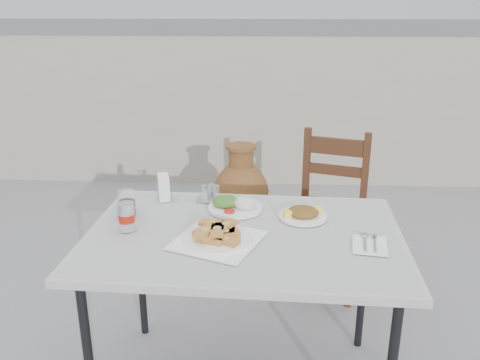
{
  "coord_description": "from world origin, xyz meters",
  "views": [
    {
      "loc": [
        -0.07,
        -1.71,
        1.49
      ],
      "look_at": [
        -0.15,
        0.01,
        0.88
      ],
      "focal_mm": 38.0,
      "sensor_mm": 36.0,
      "label": 1
    }
  ],
  "objects_px": {
    "salad_rice_plate": "(235,205)",
    "napkin_holder": "(164,187)",
    "soda_can": "(127,217)",
    "cola_glass": "(127,205)",
    "cafe_table": "(244,244)",
    "terracotta_urn": "(241,197)",
    "condiment_caddy": "(211,195)",
    "salad_chopped_plate": "(303,213)",
    "chair": "(329,210)",
    "pide_plate": "(217,234)"
  },
  "relations": [
    {
      "from": "salad_rice_plate",
      "to": "napkin_holder",
      "type": "bearing_deg",
      "value": 161.88
    },
    {
      "from": "soda_can",
      "to": "cola_glass",
      "type": "relative_size",
      "value": 1.05
    },
    {
      "from": "cafe_table",
      "to": "salad_rice_plate",
      "type": "relative_size",
      "value": 5.41
    },
    {
      "from": "cola_glass",
      "to": "terracotta_urn",
      "type": "relative_size",
      "value": 0.16
    },
    {
      "from": "soda_can",
      "to": "condiment_caddy",
      "type": "distance_m",
      "value": 0.41
    },
    {
      "from": "salad_chopped_plate",
      "to": "chair",
      "type": "height_order",
      "value": "chair"
    },
    {
      "from": "salad_chopped_plate",
      "to": "condiment_caddy",
      "type": "bearing_deg",
      "value": 156.9
    },
    {
      "from": "cola_glass",
      "to": "napkin_holder",
      "type": "xyz_separation_m",
      "value": [
        0.11,
        0.18,
        0.01
      ]
    },
    {
      "from": "pide_plate",
      "to": "condiment_caddy",
      "type": "relative_size",
      "value": 3.05
    },
    {
      "from": "salad_rice_plate",
      "to": "soda_can",
      "type": "height_order",
      "value": "soda_can"
    },
    {
      "from": "salad_chopped_plate",
      "to": "chair",
      "type": "xyz_separation_m",
      "value": [
        0.2,
        0.69,
        -0.28
      ]
    },
    {
      "from": "pide_plate",
      "to": "chair",
      "type": "relative_size",
      "value": 0.43
    },
    {
      "from": "napkin_holder",
      "to": "condiment_caddy",
      "type": "xyz_separation_m",
      "value": [
        0.2,
        -0.01,
        -0.03
      ]
    },
    {
      "from": "soda_can",
      "to": "chair",
      "type": "distance_m",
      "value": 1.23
    },
    {
      "from": "cafe_table",
      "to": "pide_plate",
      "type": "distance_m",
      "value": 0.14
    },
    {
      "from": "cafe_table",
      "to": "cola_glass",
      "type": "bearing_deg",
      "value": 164.1
    },
    {
      "from": "pide_plate",
      "to": "terracotta_urn",
      "type": "bearing_deg",
      "value": 89.21
    },
    {
      "from": "chair",
      "to": "terracotta_urn",
      "type": "xyz_separation_m",
      "value": [
        -0.49,
        0.51,
        -0.14
      ]
    },
    {
      "from": "cola_glass",
      "to": "terracotta_urn",
      "type": "height_order",
      "value": "cola_glass"
    },
    {
      "from": "condiment_caddy",
      "to": "soda_can",
      "type": "bearing_deg",
      "value": -132.18
    },
    {
      "from": "pide_plate",
      "to": "napkin_holder",
      "type": "relative_size",
      "value": 3.48
    },
    {
      "from": "salad_rice_plate",
      "to": "cola_glass",
      "type": "distance_m",
      "value": 0.42
    },
    {
      "from": "pide_plate",
      "to": "terracotta_urn",
      "type": "height_order",
      "value": "pide_plate"
    },
    {
      "from": "cola_glass",
      "to": "chair",
      "type": "relative_size",
      "value": 0.12
    },
    {
      "from": "soda_can",
      "to": "pide_plate",
      "type": "bearing_deg",
      "value": -11.9
    },
    {
      "from": "pide_plate",
      "to": "cola_glass",
      "type": "distance_m",
      "value": 0.42
    },
    {
      "from": "chair",
      "to": "pide_plate",
      "type": "bearing_deg",
      "value": -101.8
    },
    {
      "from": "salad_chopped_plate",
      "to": "cola_glass",
      "type": "relative_size",
      "value": 1.89
    },
    {
      "from": "cafe_table",
      "to": "soda_can",
      "type": "height_order",
      "value": "soda_can"
    },
    {
      "from": "pide_plate",
      "to": "condiment_caddy",
      "type": "height_order",
      "value": "condiment_caddy"
    },
    {
      "from": "salad_chopped_plate",
      "to": "cola_glass",
      "type": "xyz_separation_m",
      "value": [
        -0.68,
        -0.01,
        0.03
      ]
    },
    {
      "from": "salad_rice_plate",
      "to": "cola_glass",
      "type": "relative_size",
      "value": 2.17
    },
    {
      "from": "salad_rice_plate",
      "to": "napkin_holder",
      "type": "relative_size",
      "value": 2.11
    },
    {
      "from": "cafe_table",
      "to": "soda_can",
      "type": "distance_m",
      "value": 0.44
    },
    {
      "from": "salad_chopped_plate",
      "to": "condiment_caddy",
      "type": "height_order",
      "value": "condiment_caddy"
    },
    {
      "from": "napkin_holder",
      "to": "terracotta_urn",
      "type": "bearing_deg",
      "value": 59.0
    },
    {
      "from": "cola_glass",
      "to": "napkin_holder",
      "type": "height_order",
      "value": "napkin_holder"
    },
    {
      "from": "salad_chopped_plate",
      "to": "soda_can",
      "type": "xyz_separation_m",
      "value": [
        -0.65,
        -0.14,
        0.04
      ]
    },
    {
      "from": "cafe_table",
      "to": "condiment_caddy",
      "type": "bearing_deg",
      "value": 116.47
    },
    {
      "from": "pide_plate",
      "to": "salad_chopped_plate",
      "type": "height_order",
      "value": "pide_plate"
    },
    {
      "from": "salad_rice_plate",
      "to": "napkin_holder",
      "type": "distance_m",
      "value": 0.32
    },
    {
      "from": "salad_rice_plate",
      "to": "chair",
      "type": "bearing_deg",
      "value": 53.39
    },
    {
      "from": "pide_plate",
      "to": "cafe_table",
      "type": "bearing_deg",
      "value": 38.68
    },
    {
      "from": "salad_chopped_plate",
      "to": "condiment_caddy",
      "type": "xyz_separation_m",
      "value": [
        -0.37,
        0.16,
        0.01
      ]
    },
    {
      "from": "salad_chopped_plate",
      "to": "cafe_table",
      "type": "bearing_deg",
      "value": -147.2
    },
    {
      "from": "cafe_table",
      "to": "napkin_holder",
      "type": "height_order",
      "value": "napkin_holder"
    },
    {
      "from": "terracotta_urn",
      "to": "cola_glass",
      "type": "bearing_deg",
      "value": -107.69
    },
    {
      "from": "cafe_table",
      "to": "pide_plate",
      "type": "relative_size",
      "value": 3.27
    },
    {
      "from": "soda_can",
      "to": "condiment_caddy",
      "type": "relative_size",
      "value": 0.89
    },
    {
      "from": "cafe_table",
      "to": "salad_chopped_plate",
      "type": "relative_size",
      "value": 6.24
    }
  ]
}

